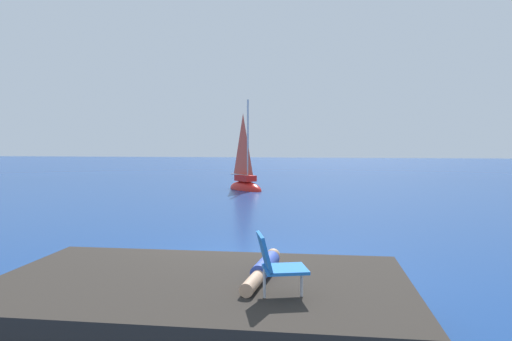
# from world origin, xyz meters

# --- Properties ---
(ground_plane) EXTENTS (160.00, 160.00, 0.00)m
(ground_plane) POSITION_xyz_m (0.00, 0.00, 0.00)
(ground_plane) COLOR navy
(shore_ledge) EXTENTS (5.89, 3.51, 0.83)m
(shore_ledge) POSITION_xyz_m (0.24, -3.95, 0.41)
(shore_ledge) COLOR #2D2823
(shore_ledge) RESTS_ON ground
(boulder_seaward) EXTENTS (1.21, 1.57, 1.08)m
(boulder_seaward) POSITION_xyz_m (2.31, -1.91, 0.00)
(boulder_seaward) COLOR #2F2225
(boulder_seaward) RESTS_ON ground
(boulder_inland) EXTENTS (1.52, 1.36, 1.00)m
(boulder_inland) POSITION_xyz_m (1.50, -2.31, 0.00)
(boulder_inland) COLOR #292521
(boulder_inland) RESTS_ON ground
(sailboat_near) EXTENTS (2.82, 2.94, 5.78)m
(sailboat_near) POSITION_xyz_m (-2.84, 16.68, 0.31)
(sailboat_near) COLOR red
(sailboat_near) RESTS_ON ground
(person_sunbather) EXTENTS (0.34, 1.76, 0.25)m
(person_sunbather) POSITION_xyz_m (1.10, -3.68, 0.94)
(person_sunbather) COLOR #334CB2
(person_sunbather) RESTS_ON shore_ledge
(beach_chair) EXTENTS (0.71, 0.63, 0.80)m
(beach_chair) POSITION_xyz_m (1.37, -4.55, 1.27)
(beach_chair) COLOR blue
(beach_chair) RESTS_ON shore_ledge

